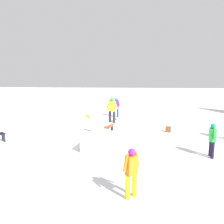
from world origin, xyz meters
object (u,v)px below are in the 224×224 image
(rail_feature, at_px, (112,125))
(main_rider_on_rail, at_px, (112,110))
(bystander_purple, at_px, (116,106))
(bystander_green, at_px, (212,138))
(bystander_orange, at_px, (131,170))
(backpack_on_snow, at_px, (168,129))
(loose_snowboard_lime, at_px, (88,116))

(rail_feature, xyz_separation_m, main_rider_on_rail, (0.00, 0.00, 0.84))
(bystander_purple, distance_m, bystander_green, 9.45)
(bystander_orange, height_order, bystander_green, bystander_orange)
(rail_feature, height_order, main_rider_on_rail, main_rider_on_rail)
(rail_feature, xyz_separation_m, bystander_purple, (5.63, -0.05, 0.12))
(bystander_orange, height_order, backpack_on_snow, bystander_orange)
(rail_feature, distance_m, loose_snowboard_lime, 6.12)
(rail_feature, xyz_separation_m, bystander_orange, (-6.27, -0.89, 0.16))
(main_rider_on_rail, relative_size, bystander_orange, 0.93)
(rail_feature, distance_m, backpack_on_snow, 3.66)
(bystander_orange, xyz_separation_m, bystander_green, (3.57, -3.61, -0.03))
(bystander_purple, bearing_deg, bystander_orange, 116.87)
(backpack_on_snow, bearing_deg, bystander_green, 129.65)
(main_rider_on_rail, distance_m, bystander_purple, 5.68)
(backpack_on_snow, bearing_deg, rail_feature, 46.47)
(rail_feature, relative_size, bystander_orange, 1.34)
(bystander_purple, bearing_deg, rail_feature, 112.36)
(bystander_purple, bearing_deg, loose_snowboard_lime, 21.80)
(bystander_orange, bearing_deg, loose_snowboard_lime, 65.16)
(main_rider_on_rail, height_order, loose_snowboard_lime, main_rider_on_rail)
(bystander_green, distance_m, backpack_on_snow, 4.31)
(bystander_green, bearing_deg, backpack_on_snow, 17.06)
(bystander_purple, height_order, bystander_green, bystander_green)
(bystander_green, distance_m, loose_snowboard_lime, 10.74)
(rail_feature, distance_m, main_rider_on_rail, 0.84)
(bystander_orange, bearing_deg, backpack_on_snow, 33.07)
(bystander_orange, xyz_separation_m, loose_snowboard_lime, (11.94, 3.06, -0.88))
(bystander_purple, distance_m, backpack_on_snow, 5.41)
(bystander_purple, height_order, backpack_on_snow, bystander_purple)
(bystander_orange, height_order, loose_snowboard_lime, bystander_orange)
(main_rider_on_rail, height_order, backpack_on_snow, main_rider_on_rail)
(main_rider_on_rail, relative_size, bystander_green, 0.95)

